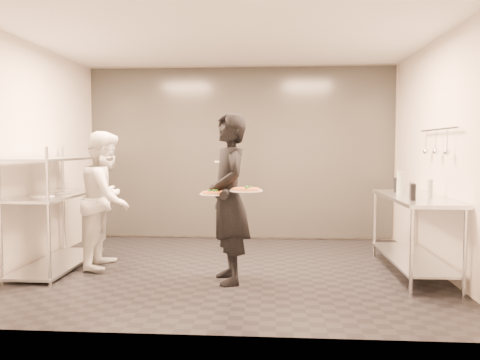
# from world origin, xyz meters

# --- Properties ---
(room_shell) EXTENTS (5.00, 4.00, 2.80)m
(room_shell) POSITION_xyz_m (0.00, 1.18, 1.40)
(room_shell) COLOR black
(room_shell) RESTS_ON ground
(pass_rack) EXTENTS (0.60, 1.60, 1.50)m
(pass_rack) POSITION_xyz_m (-2.15, -0.00, 0.77)
(pass_rack) COLOR #BABCC2
(pass_rack) RESTS_ON ground
(prep_counter) EXTENTS (0.60, 1.80, 0.92)m
(prep_counter) POSITION_xyz_m (2.18, 0.00, 0.63)
(prep_counter) COLOR #BABCC2
(prep_counter) RESTS_ON ground
(utensil_rail) EXTENTS (0.07, 1.20, 0.31)m
(utensil_rail) POSITION_xyz_m (2.43, -0.00, 1.55)
(utensil_rail) COLOR #BABCC2
(utensil_rail) RESTS_ON room_shell
(waiter) EXTENTS (0.63, 0.78, 1.87)m
(waiter) POSITION_xyz_m (0.05, -0.51, 0.93)
(waiter) COLOR black
(waiter) RESTS_ON ground
(chef) EXTENTS (0.67, 0.85, 1.69)m
(chef) POSITION_xyz_m (-1.55, 0.08, 0.84)
(chef) COLOR white
(chef) RESTS_ON ground
(pizza_plate_near) EXTENTS (0.31, 0.31, 0.05)m
(pizza_plate_near) POSITION_xyz_m (-0.09, -0.68, 1.01)
(pizza_plate_near) COLOR white
(pizza_plate_near) RESTS_ON waiter
(pizza_plate_far) EXTENTS (0.35, 0.35, 0.05)m
(pizza_plate_far) POSITION_xyz_m (0.25, -0.75, 1.05)
(pizza_plate_far) COLOR white
(pizza_plate_far) RESTS_ON waiter
(salad_plate) EXTENTS (0.29, 0.29, 0.07)m
(salad_plate) POSITION_xyz_m (-0.01, -0.18, 1.34)
(salad_plate) COLOR white
(salad_plate) RESTS_ON waiter
(pos_monitor) EXTENTS (0.10, 0.25, 0.18)m
(pos_monitor) POSITION_xyz_m (2.06, -0.36, 1.01)
(pos_monitor) COLOR black
(pos_monitor) RESTS_ON prep_counter
(bottle_green) EXTENTS (0.08, 0.08, 0.28)m
(bottle_green) POSITION_xyz_m (2.09, 0.25, 1.06)
(bottle_green) COLOR gray
(bottle_green) RESTS_ON prep_counter
(bottle_clear) EXTENTS (0.06, 0.06, 0.21)m
(bottle_clear) POSITION_xyz_m (2.32, -0.12, 1.02)
(bottle_clear) COLOR gray
(bottle_clear) RESTS_ON prep_counter
(bottle_dark) EXTENTS (0.05, 0.05, 0.19)m
(bottle_dark) POSITION_xyz_m (2.09, 0.44, 1.01)
(bottle_dark) COLOR black
(bottle_dark) RESTS_ON prep_counter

